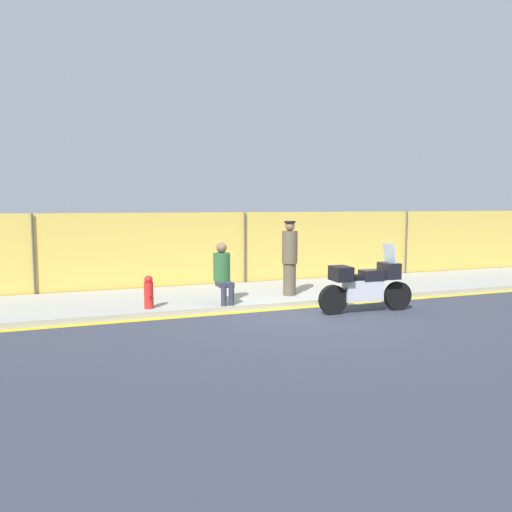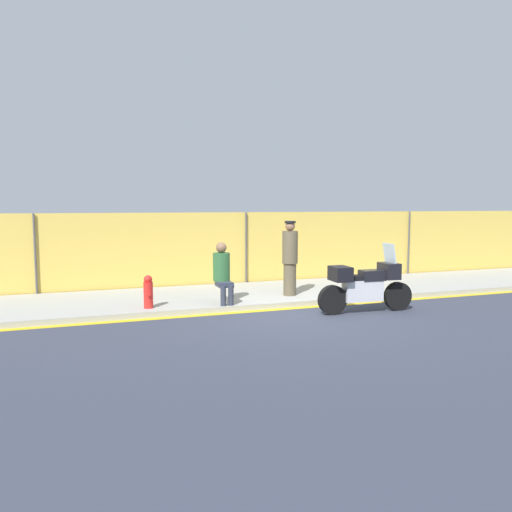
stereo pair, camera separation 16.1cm
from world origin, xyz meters
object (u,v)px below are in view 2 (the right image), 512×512
Objects in this scene: person_seated_on_curb at (222,269)px; officer_standing at (290,257)px; motorcycle at (365,285)px; fire_hydrant at (148,292)px.

officer_standing is at bearing 10.33° from person_seated_on_curb.
person_seated_on_curb is (-1.75, -0.32, -0.17)m from officer_standing.
person_seated_on_curb is at bearing -169.67° from officer_standing.
fire_hydrant is at bearing 165.89° from motorcycle.
motorcycle is at bearing -27.82° from person_seated_on_curb.
fire_hydrant is at bearing -177.74° from person_seated_on_curb.
officer_standing reaches higher than motorcycle.
fire_hydrant is (-4.33, 1.37, -0.12)m from motorcycle.
motorcycle is 4.54m from fire_hydrant.
fire_hydrant is at bearing -173.52° from officer_standing.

